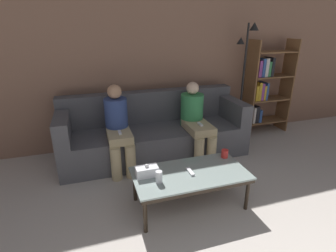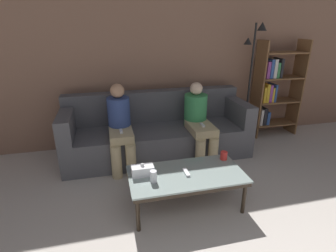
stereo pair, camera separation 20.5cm
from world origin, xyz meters
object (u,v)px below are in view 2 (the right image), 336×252
object	(u,v)px
couch	(157,133)
seated_person_left_end	(120,125)
coffee_table	(186,177)
bookshelf	(273,89)
standing_lamp	(252,72)
seated_person_mid_left	(198,120)
tissue_box	(143,170)
cup_near_right	(224,156)
game_remote	(186,172)
cup_near_left	(153,176)

from	to	relation	value
couch	seated_person_left_end	bearing A→B (deg)	-156.60
couch	coffee_table	xyz separation A→B (m)	(0.04, -1.28, 0.03)
bookshelf	standing_lamp	xyz separation A→B (m)	(-0.51, -0.14, 0.33)
standing_lamp	seated_person_mid_left	world-z (taller)	standing_lamp
couch	tissue_box	world-z (taller)	couch
cup_near_right	standing_lamp	world-z (taller)	standing_lamp
coffee_table	cup_near_right	distance (m)	0.54
coffee_table	game_remote	world-z (taller)	game_remote
game_remote	bookshelf	distance (m)	2.53
cup_near_left	tissue_box	world-z (taller)	tissue_box
coffee_table	cup_near_right	bearing A→B (deg)	20.59
coffee_table	tissue_box	distance (m)	0.45
couch	cup_near_right	size ratio (longest dim) A/B	28.34
bookshelf	tissue_box	bearing A→B (deg)	-148.53
cup_near_left	bookshelf	size ratio (longest dim) A/B	0.08
cup_near_left	bookshelf	xyz separation A→B (m)	(2.32, 1.62, 0.35)
coffee_table	game_remote	size ratio (longest dim) A/B	7.79
couch	tissue_box	distance (m)	1.27
cup_near_right	seated_person_mid_left	world-z (taller)	seated_person_mid_left
game_remote	standing_lamp	distance (m)	2.15
bookshelf	seated_person_left_end	xyz separation A→B (m)	(-2.55, -0.50, -0.22)
tissue_box	cup_near_right	bearing A→B (deg)	6.87
cup_near_right	seated_person_mid_left	distance (m)	0.85
seated_person_left_end	couch	bearing A→B (deg)	23.40
seated_person_left_end	seated_person_mid_left	distance (m)	1.07
couch	tissue_box	bearing A→B (deg)	-107.96
tissue_box	seated_person_left_end	bearing A→B (deg)	98.60
coffee_table	game_remote	xyz separation A→B (m)	(-0.00, 0.00, 0.05)
couch	seated_person_left_end	size ratio (longest dim) A/B	2.37
couch	cup_near_left	world-z (taller)	couch
standing_lamp	seated_person_left_end	world-z (taller)	standing_lamp
seated_person_left_end	cup_near_left	bearing A→B (deg)	-78.43
cup_near_right	bookshelf	size ratio (longest dim) A/B	0.06
cup_near_left	seated_person_mid_left	xyz separation A→B (m)	(0.84, 1.11, 0.12)
cup_near_left	bookshelf	distance (m)	2.85
coffee_table	standing_lamp	size ratio (longest dim) A/B	0.64
bookshelf	standing_lamp	bearing A→B (deg)	-164.52
couch	game_remote	world-z (taller)	couch
game_remote	standing_lamp	size ratio (longest dim) A/B	0.08
game_remote	coffee_table	bearing A→B (deg)	0.00
cup_near_left	cup_near_right	world-z (taller)	cup_near_left
cup_near_left	cup_near_right	xyz separation A→B (m)	(0.85, 0.26, -0.01)
coffee_table	seated_person_left_end	bearing A→B (deg)	119.09
seated_person_mid_left	cup_near_right	bearing A→B (deg)	-89.85
game_remote	seated_person_mid_left	xyz separation A→B (m)	(0.49, 1.03, 0.17)
bookshelf	seated_person_left_end	distance (m)	2.61
cup_near_left	game_remote	world-z (taller)	cup_near_left
seated_person_left_end	coffee_table	bearing A→B (deg)	-60.91
bookshelf	seated_person_mid_left	size ratio (longest dim) A/B	1.49
tissue_box	couch	bearing A→B (deg)	72.04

